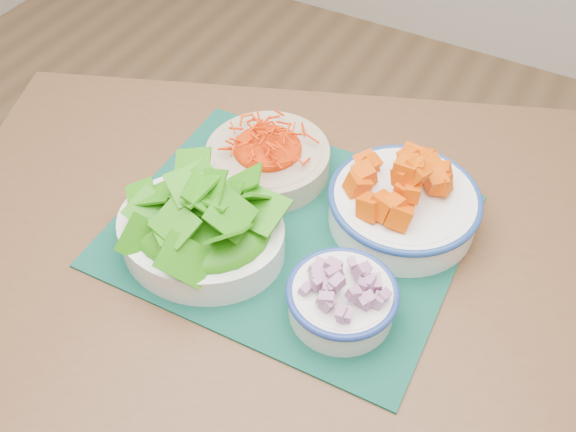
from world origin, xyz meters
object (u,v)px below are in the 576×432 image
object	(u,v)px
placemat	(288,230)
carrot_bowl	(268,153)
lettuce_bowl	(200,221)
onion_bowl	(342,295)
table	(285,276)
squash_bowl	(405,197)

from	to	relation	value
placemat	carrot_bowl	bearing A→B (deg)	131.09
placemat	lettuce_bowl	size ratio (longest dim) A/B	1.86
placemat	onion_bowl	world-z (taller)	onion_bowl
placemat	onion_bowl	size ratio (longest dim) A/B	2.86
lettuce_bowl	onion_bowl	distance (m)	0.23
table	carrot_bowl	size ratio (longest dim) A/B	5.30
squash_bowl	lettuce_bowl	xyz separation A→B (m)	(-0.24, -0.19, 0.01)
squash_bowl	onion_bowl	size ratio (longest dim) A/B	1.65
squash_bowl	lettuce_bowl	size ratio (longest dim) A/B	1.07
table	onion_bowl	distance (m)	0.23
table	carrot_bowl	world-z (taller)	carrot_bowl
squash_bowl	lettuce_bowl	world-z (taller)	lettuce_bowl
lettuce_bowl	onion_bowl	size ratio (longest dim) A/B	1.53
squash_bowl	onion_bowl	xyz separation A→B (m)	(-0.01, -0.20, -0.01)
placemat	squash_bowl	bearing A→B (deg)	32.83
carrot_bowl	table	bearing A→B (deg)	-48.69
table	carrot_bowl	distance (m)	0.21
table	onion_bowl	size ratio (longest dim) A/B	7.20
table	lettuce_bowl	world-z (taller)	lettuce_bowl
carrot_bowl	onion_bowl	xyz separation A→B (m)	(0.23, -0.20, -0.00)
squash_bowl	table	bearing A→B (deg)	-144.67
table	placemat	xyz separation A→B (m)	(0.00, 0.00, 0.11)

